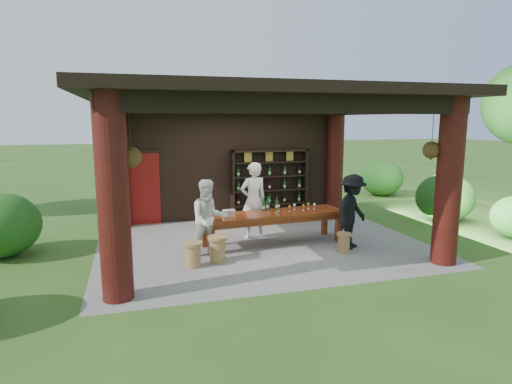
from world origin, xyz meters
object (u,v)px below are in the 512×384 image
object	(u,v)px
stool_near_right	(344,242)
guest_man	(352,211)
wine_shelf	(269,184)
stool_near_left	(218,248)
guest_woman	(209,219)
stool_far_left	(193,254)
tasting_table	(273,217)
host	(253,200)
napkin_basket	(229,213)

from	to	relation	value
stool_near_right	guest_man	bearing A→B (deg)	38.95
wine_shelf	stool_near_left	world-z (taller)	wine_shelf
wine_shelf	guest_woman	size ratio (longest dim) A/B	1.38
stool_far_left	guest_man	world-z (taller)	guest_man
tasting_table	host	distance (m)	0.77
host	wine_shelf	bearing A→B (deg)	-126.86
host	guest_man	bearing A→B (deg)	134.06
stool_near_right	wine_shelf	bearing A→B (deg)	98.21
stool_near_left	host	distance (m)	2.05
guest_woman	napkin_basket	world-z (taller)	guest_woman
tasting_table	stool_far_left	world-z (taller)	tasting_table
guest_man	host	bearing A→B (deg)	107.79
stool_near_right	guest_man	world-z (taller)	guest_man
stool_far_left	guest_man	xyz separation A→B (m)	(3.62, 0.28, 0.57)
napkin_basket	stool_near_left	bearing A→B (deg)	-117.97
wine_shelf	guest_man	distance (m)	3.51
wine_shelf	guest_man	bearing A→B (deg)	-76.19
stool_near_right	stool_far_left	bearing A→B (deg)	-179.41
guest_man	napkin_basket	size ratio (longest dim) A/B	6.47
guest_woman	tasting_table	bearing A→B (deg)	13.30
stool_near_right	guest_man	size ratio (longest dim) A/B	0.25
wine_shelf	stool_near_right	distance (m)	3.78
stool_near_right	guest_man	xyz separation A→B (m)	(0.31, 0.25, 0.61)
stool_far_left	tasting_table	bearing A→B (deg)	27.97
tasting_table	guest_man	distance (m)	1.80
stool_near_right	guest_woman	world-z (taller)	guest_woman
stool_near_right	host	xyz separation A→B (m)	(-1.58, 1.69, 0.70)
stool_near_left	guest_man	world-z (taller)	guest_man
napkin_basket	wine_shelf	bearing A→B (deg)	55.90
guest_man	stool_near_left	bearing A→B (deg)	146.71
host	guest_man	world-z (taller)	host
stool_near_right	napkin_basket	xyz separation A→B (m)	(-2.35, 0.96, 0.59)
tasting_table	napkin_basket	xyz separation A→B (m)	(-1.06, -0.07, 0.19)
stool_near_left	wine_shelf	bearing A→B (deg)	57.24
tasting_table	guest_man	xyz separation A→B (m)	(1.60, -0.78, 0.21)
stool_far_left	napkin_basket	xyz separation A→B (m)	(0.96, 1.00, 0.55)
stool_far_left	wine_shelf	bearing A→B (deg)	53.02
guest_woman	guest_man	xyz separation A→B (m)	(3.20, -0.24, 0.01)
host	stool_near_left	bearing A→B (deg)	43.27
host	guest_woman	xyz separation A→B (m)	(-1.31, -1.20, -0.10)
stool_far_left	guest_woman	world-z (taller)	guest_woman
tasting_table	host	world-z (taller)	host
tasting_table	wine_shelf	bearing A→B (deg)	73.69
tasting_table	guest_man	world-z (taller)	guest_man
wine_shelf	stool_far_left	distance (m)	4.68
stool_near_left	guest_man	distance (m)	3.14
tasting_table	host	bearing A→B (deg)	113.67
wine_shelf	napkin_basket	world-z (taller)	wine_shelf
stool_near_right	stool_far_left	xyz separation A→B (m)	(-3.31, -0.03, 0.04)
napkin_basket	stool_near_right	bearing A→B (deg)	-22.27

